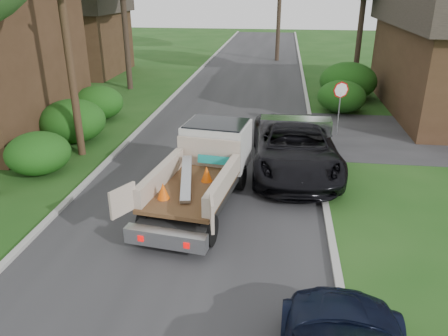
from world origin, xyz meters
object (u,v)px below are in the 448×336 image
utility_pole (65,23)px  house_left_far (73,33)px  flatbed_truck (207,162)px  black_pickup (295,147)px  stop_sign (340,97)px

utility_pole → house_left_far: 18.93m
house_left_far → flatbed_truck: house_left_far is taller
utility_pole → black_pickup: bearing=-3.2°
stop_sign → black_pickup: stop_sign is taller
house_left_far → utility_pole: bearing=-64.8°
house_left_far → flatbed_truck: 24.44m
black_pickup → utility_pole: bearing=173.6°
house_left_far → stop_sign: bearing=-34.8°
flatbed_truck → black_pickup: flatbed_truck is taller
utility_pole → flatbed_truck: 7.65m
flatbed_truck → utility_pole: bearing=159.6°
flatbed_truck → house_left_far: bearing=132.1°
black_pickup → flatbed_truck: bearing=-140.9°
utility_pole → black_pickup: 9.62m
flatbed_truck → black_pickup: (2.85, 2.59, -0.28)m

